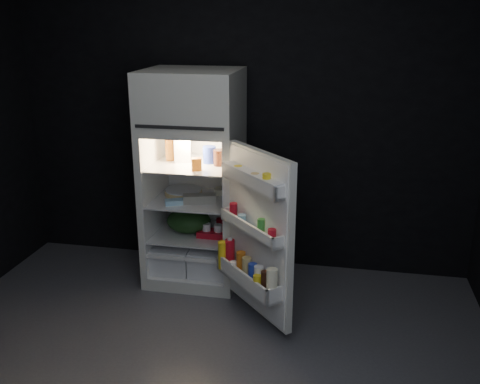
% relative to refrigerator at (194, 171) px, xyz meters
% --- Properties ---
extents(floor, '(4.00, 3.40, 0.00)m').
position_rel_refrigerator_xyz_m(floor, '(0.33, -1.32, -0.96)').
color(floor, '#535358').
rests_on(floor, ground).
extents(wall_back, '(4.00, 0.00, 2.70)m').
position_rel_refrigerator_xyz_m(wall_back, '(0.33, 0.38, 0.39)').
color(wall_back, black).
rests_on(wall_back, ground).
extents(wall_front, '(4.00, 0.00, 2.70)m').
position_rel_refrigerator_xyz_m(wall_front, '(0.33, -3.02, 0.39)').
color(wall_front, black).
rests_on(wall_front, ground).
extents(refrigerator, '(0.76, 0.71, 1.78)m').
position_rel_refrigerator_xyz_m(refrigerator, '(0.00, 0.00, 0.00)').
color(refrigerator, white).
rests_on(refrigerator, ground).
extents(fridge_door, '(0.63, 0.66, 1.22)m').
position_rel_refrigerator_xyz_m(fridge_door, '(0.63, -0.66, -0.28)').
color(fridge_door, white).
rests_on(fridge_door, ground).
extents(milk_jug, '(0.16, 0.16, 0.24)m').
position_rel_refrigerator_xyz_m(milk_jug, '(-0.10, 0.01, 0.19)').
color(milk_jug, white).
rests_on(milk_jug, refrigerator).
extents(mayo_jar, '(0.13, 0.13, 0.14)m').
position_rel_refrigerator_xyz_m(mayo_jar, '(0.13, 0.01, 0.14)').
color(mayo_jar, '#1E34A5').
rests_on(mayo_jar, refrigerator).
extents(jam_jar, '(0.13, 0.13, 0.13)m').
position_rel_refrigerator_xyz_m(jam_jar, '(0.23, -0.05, 0.14)').
color(jam_jar, black).
rests_on(jam_jar, refrigerator).
extents(amber_bottle, '(0.08, 0.08, 0.22)m').
position_rel_refrigerator_xyz_m(amber_bottle, '(-0.22, 0.02, 0.18)').
color(amber_bottle, '#C56E1F').
rests_on(amber_bottle, refrigerator).
extents(small_carton, '(0.09, 0.08, 0.10)m').
position_rel_refrigerator_xyz_m(small_carton, '(0.09, -0.23, 0.12)').
color(small_carton, '#C36316').
rests_on(small_carton, refrigerator).
extents(egg_carton, '(0.28, 0.17, 0.07)m').
position_rel_refrigerator_xyz_m(egg_carton, '(0.08, -0.14, -0.19)').
color(egg_carton, gray).
rests_on(egg_carton, refrigerator).
extents(pie, '(0.34, 0.34, 0.04)m').
position_rel_refrigerator_xyz_m(pie, '(-0.11, 0.03, -0.21)').
color(pie, tan).
rests_on(pie, refrigerator).
extents(flat_package, '(0.18, 0.14, 0.04)m').
position_rel_refrigerator_xyz_m(flat_package, '(-0.11, -0.22, -0.21)').
color(flat_package, '#88B7D2').
rests_on(flat_package, refrigerator).
extents(wrapped_pkg, '(0.15, 0.13, 0.05)m').
position_rel_refrigerator_xyz_m(wrapped_pkg, '(0.21, 0.11, -0.20)').
color(wrapped_pkg, '#FBF6CD').
rests_on(wrapped_pkg, refrigerator).
extents(produce_bag, '(0.42, 0.37, 0.20)m').
position_rel_refrigerator_xyz_m(produce_bag, '(-0.05, -0.05, -0.43)').
color(produce_bag, '#193815').
rests_on(produce_bag, refrigerator).
extents(yogurt_tray, '(0.26, 0.14, 0.05)m').
position_rel_refrigerator_xyz_m(yogurt_tray, '(0.19, -0.12, -0.50)').
color(yogurt_tray, '#B60F1E').
rests_on(yogurt_tray, refrigerator).
extents(small_can_red, '(0.07, 0.07, 0.09)m').
position_rel_refrigerator_xyz_m(small_can_red, '(0.20, 0.07, -0.48)').
color(small_can_red, '#B60F1E').
rests_on(small_can_red, refrigerator).
extents(small_can_silver, '(0.07, 0.07, 0.09)m').
position_rel_refrigerator_xyz_m(small_can_silver, '(0.28, 0.12, -0.48)').
color(small_can_silver, '#BBBABE').
rests_on(small_can_silver, refrigerator).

